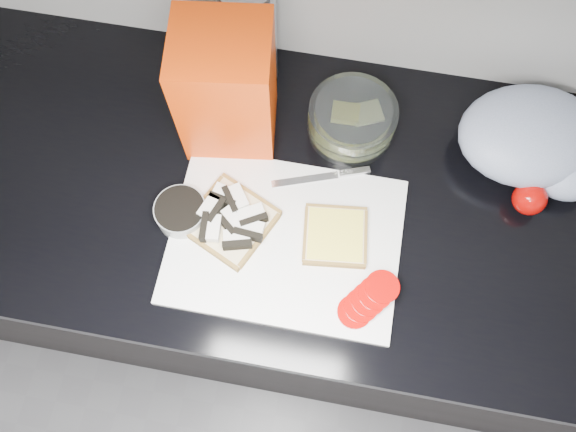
# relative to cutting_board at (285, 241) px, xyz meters

# --- Properties ---
(base_cabinet) EXTENTS (3.50, 0.60, 0.86)m
(base_cabinet) POSITION_rel_cutting_board_xyz_m (0.11, 0.11, -0.48)
(base_cabinet) COLOR black
(base_cabinet) RESTS_ON ground
(countertop) EXTENTS (3.50, 0.64, 0.04)m
(countertop) POSITION_rel_cutting_board_xyz_m (0.11, 0.11, -0.03)
(countertop) COLOR black
(countertop) RESTS_ON base_cabinet
(cutting_board) EXTENTS (0.40, 0.30, 0.01)m
(cutting_board) POSITION_rel_cutting_board_xyz_m (0.00, 0.00, 0.00)
(cutting_board) COLOR white
(cutting_board) RESTS_ON countertop
(bread_left) EXTENTS (0.18, 0.18, 0.04)m
(bread_left) POSITION_rel_cutting_board_xyz_m (-0.10, 0.01, 0.02)
(bread_left) COLOR beige
(bread_left) RESTS_ON cutting_board
(bread_right) EXTENTS (0.13, 0.13, 0.02)m
(bread_right) POSITION_rel_cutting_board_xyz_m (0.08, 0.02, 0.01)
(bread_right) COLOR beige
(bread_right) RESTS_ON cutting_board
(tomato_slices) EXTENTS (0.11, 0.12, 0.02)m
(tomato_slices) POSITION_rel_cutting_board_xyz_m (0.16, -0.08, 0.02)
(tomato_slices) COLOR #B30704
(tomato_slices) RESTS_ON cutting_board
(knife) EXTENTS (0.18, 0.07, 0.01)m
(knife) POSITION_rel_cutting_board_xyz_m (0.06, 0.14, 0.01)
(knife) COLOR #B1B1B5
(knife) RESTS_ON cutting_board
(seed_tub) EXTENTS (0.09, 0.09, 0.05)m
(seed_tub) POSITION_rel_cutting_board_xyz_m (-0.19, 0.01, 0.02)
(seed_tub) COLOR #989D9D
(seed_tub) RESTS_ON countertop
(tub_lid) EXTENTS (0.13, 0.13, 0.01)m
(tub_lid) POSITION_rel_cutting_board_xyz_m (-0.11, 0.17, -0.00)
(tub_lid) COLOR white
(tub_lid) RESTS_ON countertop
(glass_bowl) EXTENTS (0.16, 0.16, 0.07)m
(glass_bowl) POSITION_rel_cutting_board_xyz_m (0.08, 0.25, 0.03)
(glass_bowl) COLOR silver
(glass_bowl) RESTS_ON countertop
(bread_bag) EXTENTS (0.18, 0.17, 0.25)m
(bread_bag) POSITION_rel_cutting_board_xyz_m (-0.14, 0.21, 0.12)
(bread_bag) COLOR #F62804
(bread_bag) RESTS_ON countertop
(steel_canister) EXTENTS (0.10, 0.10, 0.24)m
(steel_canister) POSITION_rel_cutting_board_xyz_m (-0.13, 0.34, 0.11)
(steel_canister) COLOR #B5B5BA
(steel_canister) RESTS_ON countertop
(grocery_bag) EXTENTS (0.30, 0.26, 0.11)m
(grocery_bag) POSITION_rel_cutting_board_xyz_m (0.41, 0.25, 0.05)
(grocery_bag) COLOR #A4ADCA
(grocery_bag) RESTS_ON countertop
(whole_tomatoes) EXTENTS (0.06, 0.06, 0.06)m
(whole_tomatoes) POSITION_rel_cutting_board_xyz_m (0.41, 0.15, 0.02)
(whole_tomatoes) COLOR #B30704
(whole_tomatoes) RESTS_ON countertop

